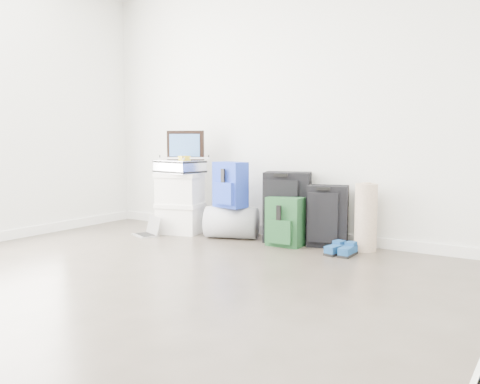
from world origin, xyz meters
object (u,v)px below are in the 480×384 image
Objects in this scene: large_suitcase at (287,207)px; briefcase at (180,167)px; laptop at (149,231)px; boxes_stack at (180,203)px; duffel_bag at (232,223)px; carry_on at (327,216)px.

briefcase is at bearing 170.53° from large_suitcase.
large_suitcase reaches higher than laptop.
boxes_stack is 1.91× the size of laptop.
carry_on is (0.99, 0.15, 0.13)m from duffel_bag.
carry_on reaches higher than laptop.
laptop is (-0.19, -0.30, -0.28)m from boxes_stack.
large_suitcase reaches higher than duffel_bag.
boxes_stack is at bearing 170.07° from carry_on.
carry_on is 1.70× the size of laptop.
duffel_bag is 0.90× the size of carry_on.
laptop is (-1.82, -0.51, -0.24)m from carry_on.
carry_on reaches higher than duffel_bag.
laptop is at bearing 178.31° from carry_on.
briefcase is at bearing 170.07° from carry_on.
duffel_bag is at bearing 13.53° from briefcase.
boxes_stack is 1.39× the size of briefcase.
carry_on is at bearing 39.68° from laptop.
large_suitcase is 2.02× the size of laptop.
carry_on is at bearing -17.14° from large_suitcase.
large_suitcase is (1.20, 0.20, -0.38)m from briefcase.
duffel_bag is 0.76× the size of large_suitcase.
briefcase is 1.37× the size of laptop.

